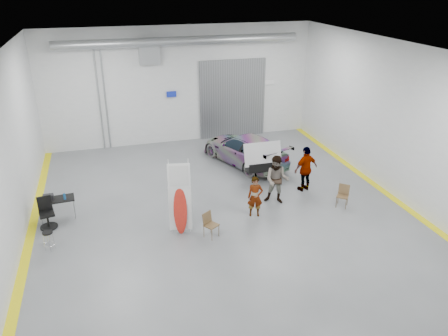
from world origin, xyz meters
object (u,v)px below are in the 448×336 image
object	(u,v)px
sedan_car	(245,149)
folding_chair_near	(211,229)
person_c	(306,169)
person_b	(277,180)
folding_chair_far	(342,200)
office_chair	(47,215)
person_a	(255,197)
work_table	(54,199)
surfboard_display	(181,204)
shop_stool	(49,241)

from	to	relation	value
sedan_car	folding_chair_near	distance (m)	6.58
person_c	person_b	bearing A→B (deg)	9.71
folding_chair_far	office_chair	distance (m)	10.88
sedan_car	person_a	bearing A→B (deg)	54.84
person_b	person_c	distance (m)	1.70
sedan_car	person_a	size ratio (longest dim) A/B	3.10
person_b	office_chair	world-z (taller)	person_b
sedan_car	work_table	world-z (taller)	sedan_car
surfboard_display	work_table	bearing A→B (deg)	163.57
surfboard_display	work_table	world-z (taller)	surfboard_display
person_a	surfboard_display	distance (m)	2.86
person_b	shop_stool	size ratio (longest dim) A/B	2.88
surfboard_display	sedan_car	bearing A→B (deg)	63.49
sedan_car	shop_stool	size ratio (longest dim) A/B	7.09
shop_stool	work_table	distance (m)	2.13
sedan_car	folding_chair_far	bearing A→B (deg)	92.75
sedan_car	person_c	size ratio (longest dim) A/B	2.51
person_c	folding_chair_far	size ratio (longest dim) A/B	2.21
sedan_car	person_c	world-z (taller)	person_c
folding_chair_near	person_b	bearing A→B (deg)	-5.94
sedan_car	person_a	distance (m)	4.97
shop_stool	work_table	size ratio (longest dim) A/B	0.53
person_a	folding_chair_near	size ratio (longest dim) A/B	1.77
surfboard_display	work_table	distance (m)	4.81
work_table	shop_stool	bearing A→B (deg)	-92.49
person_a	shop_stool	size ratio (longest dim) A/B	2.29
person_b	work_table	bearing A→B (deg)	-157.89
folding_chair_near	shop_stool	size ratio (longest dim) A/B	1.29
person_b	folding_chair_near	bearing A→B (deg)	-121.65
person_b	office_chair	distance (m)	8.49
sedan_car	folding_chair_near	world-z (taller)	sedan_car
person_b	folding_chair_near	world-z (taller)	person_b
person_c	office_chair	bearing A→B (deg)	-13.12
person_b	person_c	size ratio (longest dim) A/B	1.02
folding_chair_far	shop_stool	world-z (taller)	folding_chair_far
sedan_car	work_table	distance (m)	8.82
person_b	folding_chair_far	distance (m)	2.62
person_b	person_c	world-z (taller)	person_b
folding_chair_far	sedan_car	bearing A→B (deg)	153.87
person_c	surfboard_display	size ratio (longest dim) A/B	0.70
person_b	office_chair	xyz separation A→B (m)	(-8.46, 0.51, -0.48)
folding_chair_near	sedan_car	bearing A→B (deg)	26.81
person_a	shop_stool	distance (m)	7.18
person_c	sedan_car	bearing A→B (deg)	-80.49
surfboard_display	folding_chair_near	distance (m)	1.34
folding_chair_near	work_table	bearing A→B (deg)	117.13
surfboard_display	person_a	bearing A→B (deg)	19.34
person_a	person_b	world-z (taller)	person_b
sedan_car	person_c	xyz separation A→B (m)	(1.49, -3.40, 0.26)
folding_chair_far	folding_chair_near	bearing A→B (deg)	-132.82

